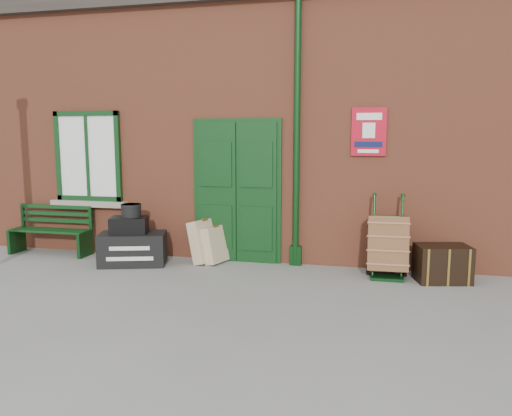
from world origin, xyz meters
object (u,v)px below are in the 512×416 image
(houdini_trunk, at_px, (133,249))
(porter_trolley, at_px, (387,246))
(bench, at_px, (52,229))
(dark_trunk, at_px, (442,264))

(houdini_trunk, xyz_separation_m, porter_trolley, (3.84, 0.26, 0.20))
(bench, relative_size, houdini_trunk, 1.38)
(porter_trolley, bearing_deg, bench, 177.06)
(porter_trolley, distance_m, dark_trunk, 0.77)
(bench, distance_m, houdini_trunk, 1.73)
(porter_trolley, height_order, dark_trunk, porter_trolley)
(dark_trunk, bearing_deg, bench, 165.24)
(porter_trolley, bearing_deg, houdini_trunk, -178.06)
(houdini_trunk, height_order, dark_trunk, dark_trunk)
(bench, bearing_deg, dark_trunk, -2.16)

